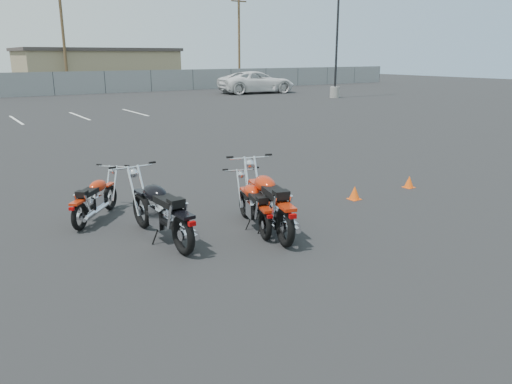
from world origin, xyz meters
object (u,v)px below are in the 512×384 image
motorcycle_front_red (95,199)px  motorcycle_second_black (161,211)px  motorcycle_rear_red (255,205)px  motorcycle_third_red (269,202)px  white_van (257,76)px

motorcycle_front_red → motorcycle_second_black: size_ratio=0.68×
motorcycle_front_red → motorcycle_second_black: 1.85m
motorcycle_second_black → motorcycle_rear_red: 1.70m
motorcycle_third_red → motorcycle_rear_red: motorcycle_third_red is taller
motorcycle_third_red → white_van: bearing=57.0°
motorcycle_front_red → motorcycle_third_red: (2.41, -2.34, 0.13)m
motorcycle_third_red → white_van: (18.29, 28.13, 0.86)m
motorcycle_front_red → motorcycle_third_red: motorcycle_third_red is taller
motorcycle_rear_red → white_van: 33.41m
white_van → motorcycle_third_red: bearing=154.0°
motorcycle_front_red → white_van: size_ratio=0.22×
motorcycle_rear_red → white_van: (18.43, 27.86, 0.97)m
motorcycle_rear_red → motorcycle_third_red: bearing=-64.3°
motorcycle_front_red → white_van: 33.09m
motorcycle_second_black → motorcycle_front_red: bearing=109.5°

